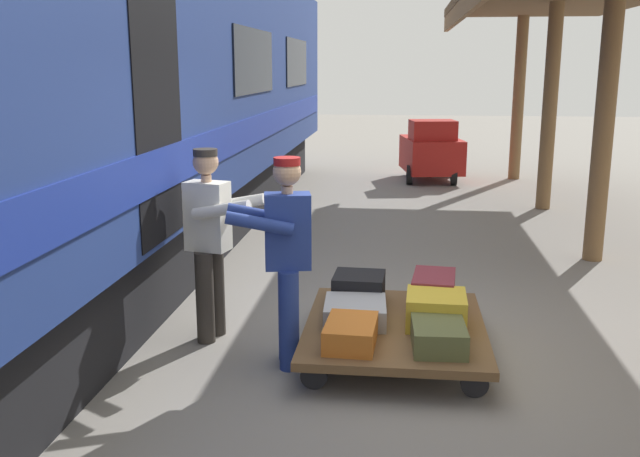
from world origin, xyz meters
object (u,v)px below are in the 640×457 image
suitcase_orange_carryall (351,333)px  suitcase_black_hardshell (359,289)px  suitcase_burgundy_valise (434,290)px  porter_in_overalls (285,255)px  luggage_cart (395,328)px  baggage_tug (431,151)px  porter_by_door (210,238)px  suitcase_olive_duffel (439,336)px  suitcase_gray_aluminum (355,312)px  suitcase_yellow_case (436,310)px

suitcase_orange_carryall → suitcase_black_hardshell: bearing=-90.0°
suitcase_burgundy_valise → porter_in_overalls: (1.21, 0.79, 0.50)m
luggage_cart → baggage_tug: (-0.64, -9.43, 0.39)m
suitcase_black_hardshell → porter_by_door: size_ratio=0.27×
suitcase_olive_duffel → porter_in_overalls: porter_in_overalls is taller
suitcase_gray_aluminum → porter_by_door: (1.28, -0.19, 0.56)m
porter_in_overalls → baggage_tug: size_ratio=0.92×
porter_by_door → baggage_tug: (-2.26, -9.24, -0.30)m
luggage_cart → suitcase_olive_duffel: 0.62m
luggage_cart → porter_in_overalls: (0.88, 0.29, 0.69)m
suitcase_black_hardshell → suitcase_olive_duffel: size_ratio=0.87×
suitcase_black_hardshell → suitcase_olive_duffel: bearing=124.1°
luggage_cart → suitcase_black_hardshell: bearing=-55.9°
luggage_cart → suitcase_orange_carryall: (0.34, 0.50, 0.13)m
suitcase_olive_duffel → porter_by_door: (1.95, -0.69, 0.55)m
suitcase_burgundy_valise → baggage_tug: (-0.31, -8.93, 0.21)m
luggage_cart → suitcase_gray_aluminum: bearing=0.0°
suitcase_black_hardshell → baggage_tug: (-0.98, -8.93, 0.22)m
baggage_tug → porter_by_door: bearing=76.2°
suitcase_olive_duffel → porter_in_overalls: size_ratio=0.30×
suitcase_olive_duffel → suitcase_orange_carryall: size_ratio=0.92×
suitcase_yellow_case → suitcase_black_hardshell: bearing=-36.5°
suitcase_burgundy_valise → suitcase_orange_carryall: (0.67, 0.99, -0.05)m
suitcase_black_hardshell → suitcase_yellow_case: bearing=143.5°
suitcase_black_hardshell → porter_by_door: (1.28, 0.31, 0.51)m
suitcase_black_hardshell → suitcase_gray_aluminum: size_ratio=0.84×
suitcase_black_hardshell → suitcase_gray_aluminum: 0.50m
baggage_tug → suitcase_gray_aluminum: bearing=84.1°
baggage_tug → porter_in_overalls: bearing=81.1°
suitcase_burgundy_valise → porter_by_door: 2.04m
suitcase_orange_carryall → suitcase_gray_aluminum: bearing=-90.0°
luggage_cart → porter_in_overalls: porter_in_overalls is taller
suitcase_orange_carryall → baggage_tug: size_ratio=0.30×
suitcase_gray_aluminum → suitcase_orange_carryall: (0.00, 0.50, 0.00)m
suitcase_burgundy_valise → suitcase_gray_aluminum: bearing=36.5°
suitcase_olive_duffel → porter_in_overalls: (1.21, -0.20, 0.55)m
porter_in_overalls → baggage_tug: porter_in_overalls is taller
suitcase_yellow_case → suitcase_orange_carryall: bearing=36.5°
suitcase_black_hardshell → suitcase_burgundy_valise: (-0.67, -0.00, 0.01)m
luggage_cart → suitcase_black_hardshell: size_ratio=4.00×
suitcase_yellow_case → porter_in_overalls: (1.21, 0.29, 0.51)m
suitcase_olive_duffel → porter_by_door: size_ratio=0.30×
porter_by_door → suitcase_gray_aluminum: bearing=171.6°
suitcase_gray_aluminum → suitcase_orange_carryall: 0.50m
suitcase_yellow_case → baggage_tug: baggage_tug is taller
baggage_tug → suitcase_burgundy_valise: bearing=88.0°
suitcase_gray_aluminum → baggage_tug: 9.48m
luggage_cart → suitcase_orange_carryall: size_ratio=3.20×
suitcase_olive_duffel → suitcase_yellow_case: (0.00, -0.50, 0.04)m
luggage_cart → suitcase_orange_carryall: 0.61m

